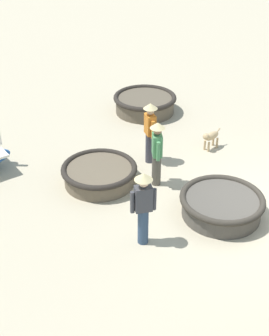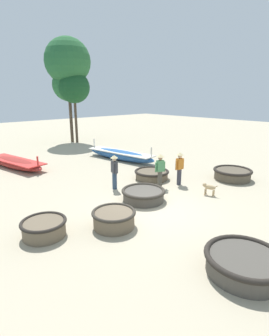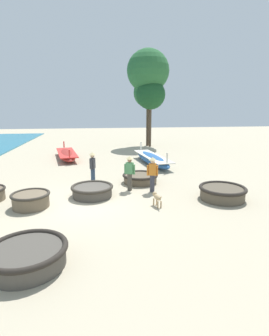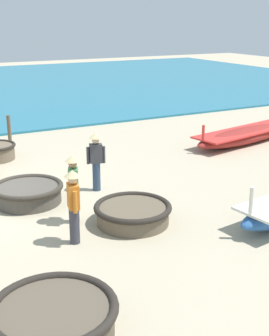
{
  "view_description": "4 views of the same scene",
  "coord_description": "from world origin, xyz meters",
  "views": [
    {
      "loc": [
        -6.12,
        6.38,
        6.34
      ],
      "look_at": [
        1.6,
        2.31,
        1.0
      ],
      "focal_mm": 50.0,
      "sensor_mm": 36.0,
      "label": 1
    },
    {
      "loc": [
        -7.05,
        -6.65,
        4.37
      ],
      "look_at": [
        1.75,
        2.84,
        0.77
      ],
      "focal_mm": 28.0,
      "sensor_mm": 36.0,
      "label": 2
    },
    {
      "loc": [
        0.72,
        -10.51,
        3.9
      ],
      "look_at": [
        2.49,
        2.34,
        0.87
      ],
      "focal_mm": 28.0,
      "sensor_mm": 36.0,
      "label": 3
    },
    {
      "loc": [
        11.9,
        -2.12,
        4.71
      ],
      "look_at": [
        1.79,
        3.22,
        1.0
      ],
      "focal_mm": 50.0,
      "sensor_mm": 36.0,
      "label": 4
    }
  ],
  "objects": [
    {
      "name": "fisherman_with_hat",
      "position": [
        0.37,
        2.76,
        0.96
      ],
      "size": [
        0.36,
        0.52,
        1.67
      ],
      "color": "#2D425B",
      "rests_on": "ground"
    },
    {
      "name": "fisherman_standing_right",
      "position": [
        2.13,
        1.43,
        0.96
      ],
      "size": [
        0.49,
        0.36,
        1.67
      ],
      "color": "#4C473D",
      "rests_on": "ground"
    },
    {
      "name": "coracle_front_left",
      "position": [
        2.83,
        2.63,
        0.26
      ],
      "size": [
        1.86,
        1.86,
        0.48
      ],
      "color": "brown",
      "rests_on": "ground"
    },
    {
      "name": "coracle_beside_post",
      "position": [
        5.95,
        -0.37,
        0.31
      ],
      "size": [
        2.01,
        2.01,
        0.57
      ],
      "color": "brown",
      "rests_on": "ground"
    },
    {
      "name": "coracle_far_left",
      "position": [
        0.37,
        0.78,
        0.28
      ],
      "size": [
        1.88,
        1.88,
        0.51
      ],
      "color": "#4C473F",
      "rests_on": "ground"
    },
    {
      "name": "fisherman_by_coracle",
      "position": [
        3.15,
        1.04,
        0.96
      ],
      "size": [
        0.52,
        0.36,
        1.67
      ],
      "color": "#383842",
      "rests_on": "ground"
    },
    {
      "name": "long_boat_ochre_hull",
      "position": [
        -1.76,
        9.98,
        0.31
      ],
      "size": [
        2.21,
        5.36,
        1.05
      ],
      "color": "maroon",
      "rests_on": "ground"
    },
    {
      "name": "mooring_post_mid_beach",
      "position": [
        -6.18,
        1.88,
        0.53
      ],
      "size": [
        0.14,
        0.14,
        1.06
      ],
      "primitive_type": "cylinder",
      "color": "brown",
      "rests_on": "ground"
    }
  ]
}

